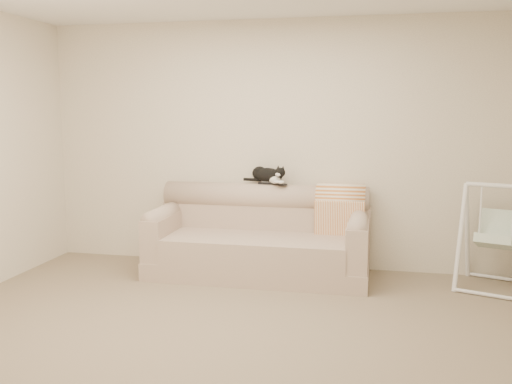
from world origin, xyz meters
TOP-DOWN VIEW (x-y plane):
  - ground_plane at (0.00, 0.00)m, footprint 5.00×5.00m
  - room_shell at (0.00, 0.00)m, footprint 5.04×4.04m
  - sofa at (-0.10, 1.62)m, footprint 2.20×0.93m
  - remote_a at (-0.07, 1.86)m, footprint 0.18×0.05m
  - remote_b at (0.08, 1.83)m, footprint 0.16×0.15m
  - tuxedo_cat at (-0.07, 1.88)m, footprint 0.49×0.35m
  - throw_blanket at (0.70, 1.84)m, footprint 0.49×0.38m
  - baby_swing at (2.15, 1.61)m, footprint 0.79×0.81m

SIDE VIEW (x-z plane):
  - ground_plane at x=0.00m, z-range 0.00..0.00m
  - sofa at x=-0.10m, z-range -0.10..0.80m
  - baby_swing at x=2.15m, z-range 0.00..1.00m
  - throw_blanket at x=0.70m, z-range 0.44..1.01m
  - remote_b at x=0.08m, z-range 0.90..0.92m
  - remote_a at x=-0.07m, z-range 0.90..0.92m
  - tuxedo_cat at x=-0.07m, z-range 0.90..1.09m
  - room_shell at x=0.00m, z-range 0.23..2.83m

